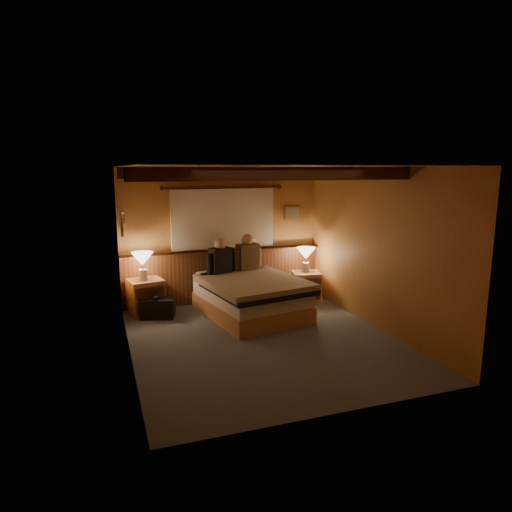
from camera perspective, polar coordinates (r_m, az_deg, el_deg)
name	(u,v)px	position (r m, az deg, el deg)	size (l,w,h in m)	color
floor	(263,339)	(6.54, 0.84, -10.38)	(4.20, 4.20, 0.00)	#565C66
ceiling	(263,166)	(6.09, 0.91, 11.15)	(4.20, 4.20, 0.00)	#BF8847
wall_back	(222,235)	(8.18, -4.21, 2.62)	(3.60, 3.60, 0.00)	#C18845
wall_left	(126,265)	(5.84, -15.93, -1.10)	(4.20, 4.20, 0.00)	#C18845
wall_right	(376,248)	(7.02, 14.80, 0.92)	(4.20, 4.20, 0.00)	#C18845
wall_front	(340,296)	(4.35, 10.51, -4.94)	(3.60, 3.60, 0.00)	#C18845
wainscot	(224,275)	(8.25, -4.03, -2.35)	(3.60, 0.23, 0.94)	brown
curtain_window	(223,218)	(8.07, -4.12, 4.81)	(2.18, 0.09, 1.11)	#492412
ceiling_beams	(259,173)	(6.23, 0.42, 10.32)	(3.60, 1.65, 0.16)	#492412
coat_rail	(123,215)	(7.34, -16.28, 4.95)	(0.05, 0.55, 0.24)	silver
framed_print	(292,213)	(8.57, 4.58, 5.35)	(0.30, 0.04, 0.25)	tan
bed	(251,296)	(7.45, -0.60, -5.05)	(1.70, 2.05, 0.63)	tan
nightstand_left	(146,297)	(7.77, -13.60, -4.96)	(0.62, 0.58, 0.58)	tan
nightstand_right	(306,286)	(8.34, 6.28, -3.81)	(0.56, 0.53, 0.53)	tan
lamp_left	(143,261)	(7.60, -14.00, -0.56)	(0.35, 0.35, 0.46)	silver
lamp_right	(306,255)	(8.25, 6.26, 0.15)	(0.34, 0.34, 0.45)	silver
person_left	(220,259)	(7.72, -4.47, -0.33)	(0.50, 0.30, 0.63)	black
person_right	(248,255)	(7.95, -1.05, 0.13)	(0.53, 0.28, 0.66)	brown
duffel_bag	(158,308)	(7.57, -12.21, -6.31)	(0.60, 0.46, 0.38)	black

